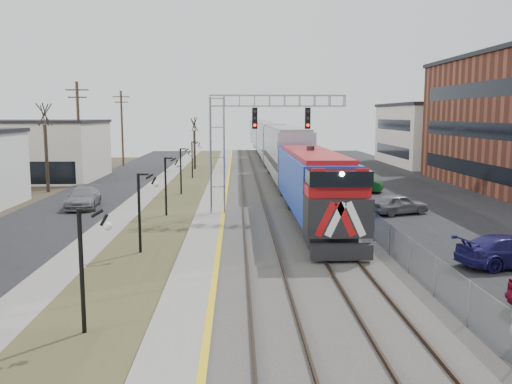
{
  "coord_description": "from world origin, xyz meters",
  "views": [
    {
      "loc": [
        0.8,
        -8.35,
        6.82
      ],
      "look_at": [
        1.86,
        21.19,
        2.6
      ],
      "focal_mm": 38.0,
      "sensor_mm": 36.0,
      "label": 1
    }
  ],
  "objects": [
    {
      "name": "car_lot_d",
      "position": [
        13.06,
        14.95,
        0.71
      ],
      "size": [
        5.18,
        2.84,
        1.42
      ],
      "primitive_type": "imported",
      "rotation": [
        0.0,
        0.0,
        1.75
      ],
      "color": "#191751",
      "rests_on": "ground"
    },
    {
      "name": "street_west",
      "position": [
        -11.5,
        35.0,
        0.02
      ],
      "size": [
        7.0,
        120.0,
        0.04
      ],
      "primitive_type": "cube",
      "color": "black",
      "rests_on": "ground"
    },
    {
      "name": "fence",
      "position": [
        8.2,
        35.0,
        0.8
      ],
      "size": [
        0.04,
        120.0,
        1.6
      ],
      "primitive_type": "cube",
      "color": "gray",
      "rests_on": "ground"
    },
    {
      "name": "platform_edge",
      "position": [
        -0.12,
        35.0,
        0.24
      ],
      "size": [
        0.24,
        120.0,
        0.01
      ],
      "primitive_type": "cube",
      "color": "gold",
      "rests_on": "platform"
    },
    {
      "name": "lampposts",
      "position": [
        -4.0,
        18.29,
        2.0
      ],
      "size": [
        0.14,
        62.14,
        4.0
      ],
      "color": "black",
      "rests_on": "ground"
    },
    {
      "name": "bare_trees",
      "position": [
        -12.66,
        38.91,
        2.7
      ],
      "size": [
        12.3,
        42.3,
        5.95
      ],
      "color": "#382D23",
      "rests_on": "ground"
    },
    {
      "name": "signal_gantry",
      "position": [
        1.22,
        27.99,
        5.59
      ],
      "size": [
        9.0,
        1.07,
        8.15
      ],
      "color": "gray",
      "rests_on": "ground"
    },
    {
      "name": "track_far",
      "position": [
        5.5,
        35.0,
        0.28
      ],
      "size": [
        1.58,
        120.0,
        0.15
      ],
      "color": "#2D2119",
      "rests_on": "ballast_bed"
    },
    {
      "name": "track_near",
      "position": [
        2.0,
        35.0,
        0.28
      ],
      "size": [
        1.58,
        120.0,
        0.15
      ],
      "color": "#2D2119",
      "rests_on": "ballast_bed"
    },
    {
      "name": "platform",
      "position": [
        -1.0,
        35.0,
        0.12
      ],
      "size": [
        2.0,
        120.0,
        0.24
      ],
      "primitive_type": "cube",
      "color": "gray",
      "rests_on": "ground"
    },
    {
      "name": "car_street_b",
      "position": [
        -10.53,
        31.49,
        0.75
      ],
      "size": [
        2.59,
        5.34,
        1.5
      ],
      "primitive_type": "imported",
      "rotation": [
        0.0,
        0.0,
        0.1
      ],
      "color": "gray",
      "rests_on": "ground"
    },
    {
      "name": "parking_lot",
      "position": [
        16.0,
        35.0,
        0.02
      ],
      "size": [
        16.0,
        120.0,
        0.04
      ],
      "primitive_type": "cube",
      "color": "black",
      "rests_on": "ground"
    },
    {
      "name": "grass_median",
      "position": [
        -4.0,
        35.0,
        0.03
      ],
      "size": [
        4.0,
        120.0,
        0.06
      ],
      "primitive_type": "cube",
      "color": "#414524",
      "rests_on": "ground"
    },
    {
      "name": "car_lot_e",
      "position": [
        11.96,
        28.02,
        0.7
      ],
      "size": [
        4.43,
        2.92,
        1.4
      ],
      "primitive_type": "imported",
      "rotation": [
        0.0,
        0.0,
        1.91
      ],
      "color": "slate",
      "rests_on": "ground"
    },
    {
      "name": "sidewalk",
      "position": [
        -7.0,
        35.0,
        0.04
      ],
      "size": [
        2.0,
        120.0,
        0.08
      ],
      "primitive_type": "cube",
      "color": "gray",
      "rests_on": "ground"
    },
    {
      "name": "train",
      "position": [
        5.5,
        71.16,
        2.94
      ],
      "size": [
        3.0,
        108.65,
        5.33
      ],
      "color": "#1639B4",
      "rests_on": "ground"
    },
    {
      "name": "ballast_bed",
      "position": [
        4.0,
        35.0,
        0.1
      ],
      "size": [
        8.0,
        120.0,
        0.2
      ],
      "primitive_type": "cube",
      "color": "#595651",
      "rests_on": "ground"
    },
    {
      "name": "car_lot_f",
      "position": [
        11.23,
        39.06,
        0.82
      ],
      "size": [
        5.3,
        3.47,
        1.65
      ],
      "primitive_type": "imported",
      "rotation": [
        0.0,
        0.0,
        1.19
      ],
      "color": "#0E4617",
      "rests_on": "ground"
    }
  ]
}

